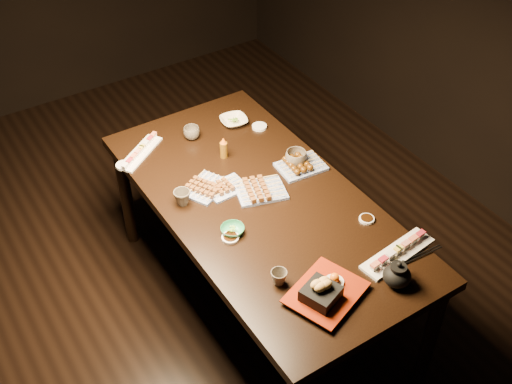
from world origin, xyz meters
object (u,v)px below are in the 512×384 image
edamame_bowl_cream (234,121)px  teacup_far_right (192,133)px  sushi_platter_far (140,151)px  yakitori_plate_right (261,188)px  yakitori_plate_center (226,185)px  teacup_near_left (279,277)px  teacup_mid_right (296,159)px  yakitori_plate_left (206,185)px  tempura_tray (326,287)px  dining_table (261,255)px  teacup_far_left (182,198)px  condiment_bottle (224,148)px  sushi_platter_near (398,251)px  teapot (397,273)px  edamame_bowl_green (233,230)px

edamame_bowl_cream → teacup_far_right: bearing=178.6°
sushi_platter_far → yakitori_plate_right: yakitori_plate_right is taller
sushi_platter_far → teacup_far_right: teacup_far_right is taller
yakitori_plate_center → teacup_near_left: size_ratio=2.75×
teacup_mid_right → yakitori_plate_left: bearing=170.0°
tempura_tray → yakitori_plate_right: bearing=59.6°
dining_table → sushi_platter_far: sushi_platter_far is taller
teacup_far_left → yakitori_plate_center: bearing=-5.0°
edamame_bowl_cream → condiment_bottle: condiment_bottle is taller
sushi_platter_near → yakitori_plate_left: 0.97m
teacup_far_left → teapot: size_ratio=0.58×
yakitori_plate_right → yakitori_plate_center: bearing=154.4°
yakitori_plate_center → teacup_far_right: size_ratio=2.24×
dining_table → teacup_far_right: 0.76m
dining_table → teacup_far_right: size_ratio=20.55×
sushi_platter_near → teapot: teapot is taller
yakitori_plate_left → condiment_bottle: (0.21, 0.18, 0.03)m
yakitori_plate_right → edamame_bowl_cream: size_ratio=1.61×
yakitori_plate_right → teacup_near_left: size_ratio=3.33×
dining_table → teapot: teapot is taller
condiment_bottle → yakitori_plate_right: bearing=-89.3°
teapot → teacup_far_right: bearing=72.5°
yakitori_plate_center → teacup_far_right: (0.06, 0.47, 0.01)m
teacup_far_left → teapot: (0.52, -0.93, 0.02)m
edamame_bowl_green → teacup_mid_right: 0.59m
sushi_platter_far → yakitori_plate_left: 0.46m
yakitori_plate_right → sushi_platter_near: bearing=-50.9°
dining_table → edamame_bowl_cream: 0.77m
sushi_platter_near → yakitori_plate_center: yakitori_plate_center is taller
dining_table → teacup_far_right: teacup_far_right is taller
sushi_platter_near → yakitori_plate_right: size_ratio=1.61×
sushi_platter_near → sushi_platter_far: sushi_platter_near is taller
edamame_bowl_green → yakitori_plate_right: bearing=32.2°
yakitori_plate_right → teapot: teapot is taller
sushi_platter_near → sushi_platter_far: 1.43m
edamame_bowl_green → tempura_tray: (0.13, -0.52, 0.04)m
teacup_near_left → dining_table: bearing=64.8°
teacup_far_right → sushi_platter_near: bearing=-74.7°
teacup_far_left → teacup_near_left: bearing=-80.9°
yakitori_plate_center → condiment_bottle: bearing=59.0°
edamame_bowl_cream → sushi_platter_near: bearing=-86.2°
dining_table → yakitori_plate_left: size_ratio=8.43×
edamame_bowl_cream → yakitori_plate_right: bearing=-108.8°
teapot → tempura_tray: bearing=133.4°
sushi_platter_near → edamame_bowl_cream: sushi_platter_near is taller
teacup_far_left → teacup_far_right: 0.53m
edamame_bowl_green → teapot: teapot is taller
sushi_platter_far → teacup_far_left: (0.00, -0.47, 0.02)m
sushi_platter_near → condiment_bottle: 1.06m
teacup_mid_right → tempura_tray: bearing=-117.3°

